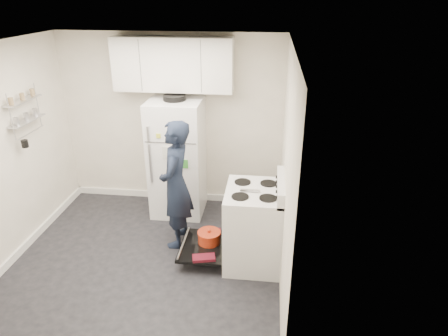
# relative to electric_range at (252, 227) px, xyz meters

# --- Properties ---
(room) EXTENTS (3.21, 3.21, 2.51)m
(room) POSITION_rel_electric_range_xyz_m (-1.29, -0.12, 0.74)
(room) COLOR black
(room) RESTS_ON ground
(electric_range) EXTENTS (0.66, 0.76, 1.10)m
(electric_range) POSITION_rel_electric_range_xyz_m (0.00, 0.00, 0.00)
(electric_range) COLOR silver
(electric_range) RESTS_ON ground
(open_oven_door) EXTENTS (0.55, 0.72, 0.22)m
(open_oven_door) POSITION_rel_electric_range_xyz_m (-0.56, 0.03, -0.28)
(open_oven_door) COLOR black
(open_oven_door) RESTS_ON ground
(refrigerator) EXTENTS (0.72, 0.74, 1.73)m
(refrigerator) POSITION_rel_electric_range_xyz_m (-1.13, 1.10, 0.37)
(refrigerator) COLOR white
(refrigerator) RESTS_ON ground
(upper_cabinets) EXTENTS (1.60, 0.33, 0.70)m
(upper_cabinets) POSITION_rel_electric_range_xyz_m (-1.16, 1.28, 1.63)
(upper_cabinets) COLOR silver
(upper_cabinets) RESTS_ON room
(wall_shelf_rack) EXTENTS (0.14, 0.60, 0.61)m
(wall_shelf_rack) POSITION_rel_electric_range_xyz_m (-2.78, 0.34, 1.21)
(wall_shelf_rack) COLOR #B2B2B7
(wall_shelf_rack) RESTS_ON room
(person) EXTENTS (0.41, 0.61, 1.63)m
(person) POSITION_rel_electric_range_xyz_m (-0.96, 0.29, 0.35)
(person) COLOR black
(person) RESTS_ON ground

